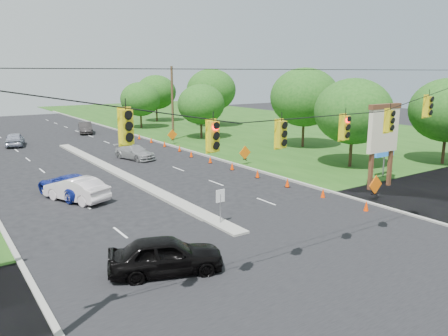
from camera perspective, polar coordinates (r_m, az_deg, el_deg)
ground at (r=20.04m, az=9.40°, el=-12.24°), size 160.00×160.00×0.00m
grass_right at (r=54.67m, az=17.69°, el=3.11°), size 40.00×160.00×0.06m
cross_street at (r=20.04m, az=9.40°, el=-12.24°), size 160.00×14.00×0.02m
curb_right at (r=49.41m, az=-6.37°, el=2.69°), size 0.25×110.00×0.16m
median at (r=37.25m, az=-13.50°, el=-0.80°), size 1.00×34.00×0.18m
median_sign at (r=23.90m, az=-0.48°, el=-4.21°), size 0.55×0.06×2.05m
signal_span at (r=17.82m, az=12.07°, el=1.36°), size 25.60×0.32×9.00m
utility_pole_far_right at (r=54.38m, az=-6.75°, el=8.34°), size 0.28×0.28×9.00m
pylon_sign at (r=33.49m, az=20.11°, el=4.29°), size 5.90×2.30×6.12m
cone_0 at (r=27.92m, az=18.08°, el=-4.76°), size 0.32×0.32×0.70m
cone_1 at (r=30.06m, az=12.81°, el=-3.23°), size 0.32×0.32×0.70m
cone_2 at (r=32.44m, az=8.28°, el=-1.90°), size 0.32×0.32×0.70m
cone_3 at (r=35.01m, az=4.40°, el=-0.74°), size 0.32×0.32×0.70m
cone_4 at (r=37.72m, az=1.07°, el=0.26°), size 0.32×0.32×0.70m
cone_5 at (r=40.56m, az=-1.81°, el=1.12°), size 0.32×0.32×0.70m
cone_6 at (r=43.49m, az=-4.30°, el=1.86°), size 0.32×0.32×0.70m
cone_7 at (r=46.79m, az=-5.83°, el=2.58°), size 0.32×0.32×0.70m
cone_8 at (r=49.84m, az=-7.77°, el=3.14°), size 0.32×0.32×0.70m
cone_9 at (r=52.96m, az=-9.49°, el=3.63°), size 0.32×0.32×0.70m
cone_10 at (r=56.12m, az=-11.02°, el=4.06°), size 0.32×0.32×0.70m
work_sign_0 at (r=29.96m, az=19.17°, el=-2.20°), size 1.27×0.58×1.37m
work_sign_1 at (r=39.61m, az=2.75°, el=1.93°), size 1.27×0.58×1.37m
work_sign_2 at (r=51.31m, az=-6.77°, el=4.27°), size 1.27×0.58×1.37m
tree_7 at (r=39.80m, az=16.53°, el=7.10°), size 6.72×6.72×7.84m
tree_8 at (r=49.42m, az=10.47°, el=9.07°), size 7.56×7.56×8.82m
tree_9 at (r=55.25m, az=-3.02°, el=8.30°), size 5.88×5.88×6.86m
tree_10 at (r=67.89m, az=-1.67°, el=10.13°), size 7.56×7.56×8.82m
tree_11 at (r=75.56m, az=-8.87°, el=9.76°), size 6.72×6.72×7.84m
tree_12 at (r=66.73m, az=-10.89°, el=8.81°), size 5.88×5.88×6.86m
tree_13 at (r=44.24m, az=27.21°, el=6.73°), size 6.72×6.72×7.84m
black_sedan at (r=18.77m, az=-7.59°, el=-11.21°), size 5.16×3.45×1.63m
white_sedan at (r=30.24m, az=-18.75°, el=-2.63°), size 3.48×5.09×1.59m
blue_pickup at (r=31.74m, az=-19.57°, el=-2.08°), size 3.74×5.80×1.49m
silver_car_far at (r=43.26m, az=-11.58°, el=2.04°), size 3.05×5.05×1.37m
silver_car_oncoming at (r=55.35m, az=-25.66°, el=3.40°), size 2.90×4.91×1.57m
dark_car_receding at (r=63.31m, az=-17.67°, el=5.03°), size 2.70×4.98×1.56m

